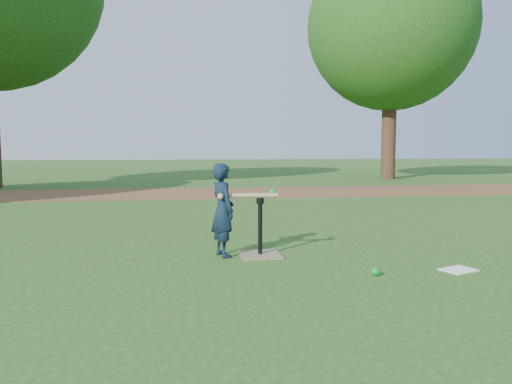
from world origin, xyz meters
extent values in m
plane|color=#285116|center=(0.00, 0.00, 0.00)|extent=(80.00, 80.00, 0.00)
cube|color=brown|center=(0.00, 7.50, 0.01)|extent=(24.00, 3.00, 0.01)
imported|color=#101E30|center=(-0.31, 0.32, 0.49)|extent=(0.34, 0.41, 0.98)
sphere|color=#0D9133|center=(0.97, -0.69, 0.04)|extent=(0.08, 0.08, 0.08)
cube|color=white|center=(1.81, -0.62, 0.01)|extent=(0.36, 0.32, 0.01)
cube|color=#827453|center=(0.08, 0.28, 0.01)|extent=(0.43, 0.43, 0.02)
cylinder|color=black|center=(0.08, 0.28, 0.30)|extent=(0.05, 0.05, 0.55)
cylinder|color=black|center=(0.08, 0.28, 0.58)|extent=(0.08, 0.08, 0.06)
cylinder|color=tan|center=(-0.04, 0.26, 0.64)|extent=(0.60, 0.08, 0.05)
sphere|color=tan|center=(-0.34, 0.22, 0.64)|extent=(0.06, 0.06, 0.06)
sphere|color=#0D9133|center=(0.22, 0.33, 0.67)|extent=(0.08, 0.08, 0.08)
cylinder|color=#382316|center=(6.50, 12.00, 1.71)|extent=(0.50, 0.50, 3.42)
sphere|color=#285B19|center=(6.50, 12.00, 5.30)|extent=(5.80, 5.80, 5.80)
camera|label=1|loc=(-0.72, -4.85, 1.15)|focal=35.00mm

